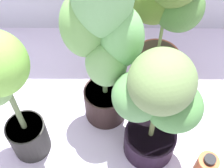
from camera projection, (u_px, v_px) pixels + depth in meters
The scene contains 5 objects.
ground_plane at pixel (99, 134), 1.62m from camera, with size 8.00×8.00×0.00m, color silver.
potted_plant_center at pixel (103, 39), 1.25m from camera, with size 0.42×0.34×1.01m.
potted_plant_back_right at pixel (166, 6), 1.44m from camera, with size 0.45×0.39×0.91m.
potted_plant_front_right at pixel (157, 105), 1.26m from camera, with size 0.43×0.36×0.68m.
potted_plant_front_left at pixel (5, 92), 1.21m from camera, with size 0.34×0.28×0.78m.
Camera 1 is at (0.07, -0.78, 1.45)m, focal length 48.18 mm.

